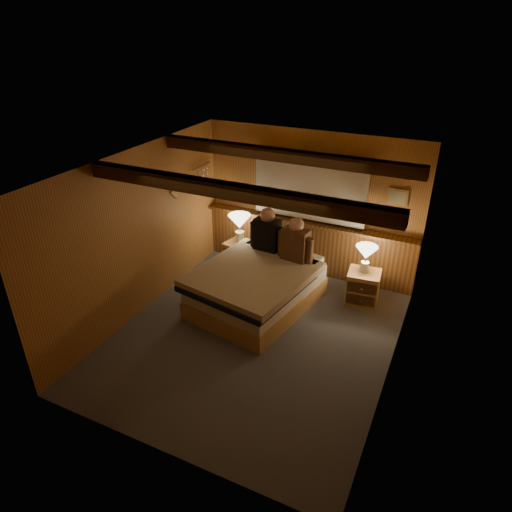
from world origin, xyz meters
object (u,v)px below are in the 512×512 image
Objects in this scene: lamp_right at (366,254)px; person_left at (267,232)px; nightstand_right at (363,287)px; person_right at (296,242)px; bed at (257,287)px; lamp_left at (239,223)px; nightstand_left at (240,256)px; duffel_bag at (224,281)px.

lamp_right is 0.59× the size of person_left.
person_right is (-1.02, -0.27, 0.67)m from nightstand_right.
lamp_left is (-0.77, 0.96, 0.51)m from bed.
lamp_left is 0.70× the size of person_right.
nightstand_right is at bearing -54.43° from lamp_right.
nightstand_right is (2.16, -0.12, 0.01)m from nightstand_left.
person_left reaches higher than bed.
nightstand_left is 0.75× the size of person_left.
person_left is at bearing 28.39° from duffel_bag.
lamp_right is (2.15, -0.09, 0.57)m from nightstand_left.
nightstand_right is 0.74× the size of person_right.
lamp_left reaches higher than duffel_bag.
nightstand_left is 1.08× the size of lamp_left.
lamp_left is at bearing 169.49° from nightstand_right.
nightstand_left is 0.76× the size of person_right.
person_left is 0.53m from person_right.
lamp_right reaches higher than bed.
lamp_right is at bearing -3.69° from lamp_left.
nightstand_left is at bearing 139.38° from bed.
lamp_right is 0.74× the size of duffel_bag.
person_right is 1.22× the size of duffel_bag.
person_right reaches higher than bed.
bed is at bearing -156.94° from nightstand_right.
person_left is (0.63, -0.26, 0.68)m from nightstand_left.
person_left reaches higher than lamp_left.
bed reaches higher than nightstand_left.
bed is 1.62m from nightstand_right.
bed is at bearing -120.59° from person_right.
lamp_left is at bearing 176.31° from lamp_right.
person_left reaches higher than nightstand_right.
bed is at bearing -51.28° from lamp_left.
person_left is (-0.12, 0.65, 0.60)m from bed.
person_right is (1.16, -0.43, 0.08)m from lamp_left.
bed is at bearing -149.67° from lamp_right.
duffel_bag is (-0.66, 0.19, -0.18)m from bed.
person_right is at bearing -10.00° from person_left.
nightstand_right is 0.56m from lamp_right.
duffel_bag is at bearing -70.98° from nightstand_left.
lamp_left reaches higher than lamp_right.
person_left is 1.24× the size of duffel_bag.
lamp_right is at bearing 40.33° from bed.
duffel_bag is (-0.54, -0.45, -0.77)m from person_left.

